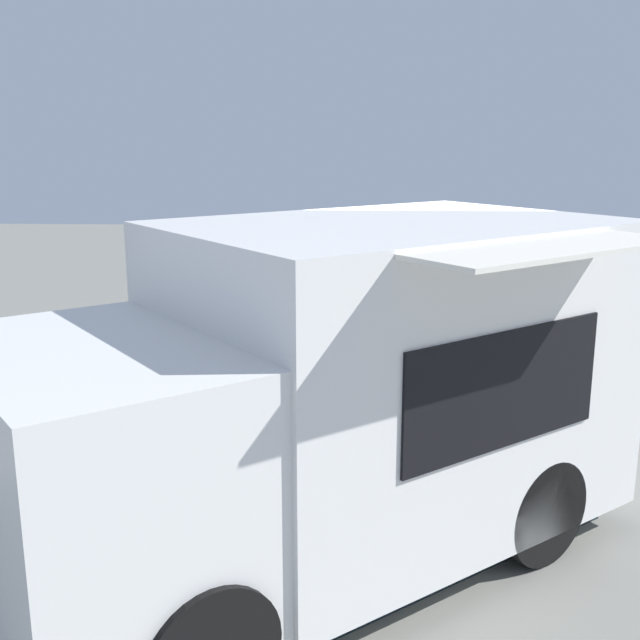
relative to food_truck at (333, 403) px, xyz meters
The scene contains 5 objects.
ground_plane 2.79m from the food_truck, 166.18° to the left, with size 40.00×40.00×0.00m, color gray.
food_truck is the anchor object (origin of this frame).
planter_flowering_near 6.46m from the food_truck, 150.48° to the right, with size 0.52×0.52×0.69m.
planter_flowering_far 6.97m from the food_truck, 164.33° to the left, with size 0.44×0.45×0.67m.
plaza_bench 5.13m from the food_truck, 127.62° to the right, with size 0.93×1.46×0.49m.
Camera 1 is at (7.82, -0.45, 3.10)m, focal length 43.06 mm.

